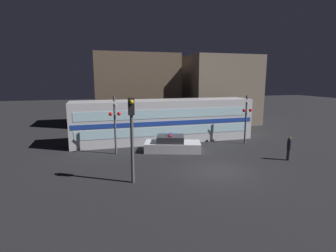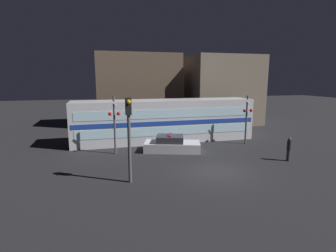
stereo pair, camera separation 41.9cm
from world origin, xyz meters
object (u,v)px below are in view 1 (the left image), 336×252
object	(u,v)px
crossing_signal_near	(246,117)
traffic_light_corner	(132,130)
pedestrian	(289,148)
train	(164,120)
police_car	(172,145)

from	to	relation	value
crossing_signal_near	traffic_light_corner	bearing A→B (deg)	-150.75
pedestrian	crossing_signal_near	size ratio (longest dim) A/B	0.40
train	crossing_signal_near	size ratio (longest dim) A/B	3.86
police_car	traffic_light_corner	xyz separation A→B (m)	(-3.86, -5.41, 2.42)
train	crossing_signal_near	xyz separation A→B (m)	(6.46, -3.03, 0.53)
train	crossing_signal_near	world-z (taller)	crossing_signal_near
police_car	traffic_light_corner	world-z (taller)	traffic_light_corner
crossing_signal_near	traffic_light_corner	xyz separation A→B (m)	(-10.64, -5.96, 0.54)
train	police_car	bearing A→B (deg)	-95.01
train	police_car	distance (m)	3.83
police_car	pedestrian	size ratio (longest dim) A/B	2.82
police_car	crossing_signal_near	distance (m)	7.05
pedestrian	crossing_signal_near	bearing A→B (deg)	93.36
police_car	pedestrian	bearing A→B (deg)	-14.27
police_car	crossing_signal_near	bearing A→B (deg)	22.32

